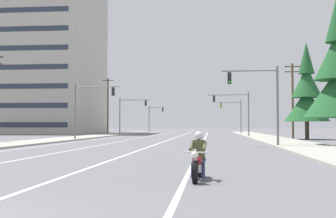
{
  "coord_description": "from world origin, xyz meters",
  "views": [
    {
      "loc": [
        4.87,
        -6.75,
        1.66
      ],
      "look_at": [
        1.79,
        24.42,
        2.8
      ],
      "focal_mm": 46.86,
      "sensor_mm": 36.0,
      "label": 1
    }
  ],
  "objects_px": {
    "traffic_signal_far_left": "(154,115)",
    "traffic_signal_far_right": "(234,112)",
    "traffic_signal_mid_left": "(129,110)",
    "conifer_tree_right_verge_far": "(307,95)",
    "utility_pole_left_far": "(108,105)",
    "apartment_building_far_left_block": "(37,56)",
    "motorcycle_with_rider": "(198,160)",
    "traffic_signal_near_left": "(88,103)",
    "utility_pole_right_far": "(293,98)",
    "traffic_signal_near_right": "(261,94)",
    "traffic_signal_mid_right": "(237,107)"
  },
  "relations": [
    {
      "from": "traffic_signal_far_left",
      "to": "traffic_signal_far_right",
      "type": "bearing_deg",
      "value": -50.9
    },
    {
      "from": "traffic_signal_far_left",
      "to": "utility_pole_right_far",
      "type": "height_order",
      "value": "utility_pole_right_far"
    },
    {
      "from": "traffic_signal_far_right",
      "to": "apartment_building_far_left_block",
      "type": "xyz_separation_m",
      "value": [
        -39.31,
        3.43,
        11.51
      ]
    },
    {
      "from": "traffic_signal_near_left",
      "to": "utility_pole_right_far",
      "type": "relative_size",
      "value": 0.66
    },
    {
      "from": "traffic_signal_near_left",
      "to": "traffic_signal_far_left",
      "type": "height_order",
      "value": "same"
    },
    {
      "from": "traffic_signal_far_right",
      "to": "utility_pole_right_far",
      "type": "distance_m",
      "value": 26.71
    },
    {
      "from": "traffic_signal_far_left",
      "to": "utility_pole_left_far",
      "type": "bearing_deg",
      "value": -104.09
    },
    {
      "from": "traffic_signal_mid_right",
      "to": "apartment_building_far_left_block",
      "type": "bearing_deg",
      "value": 148.25
    },
    {
      "from": "apartment_building_far_left_block",
      "to": "traffic_signal_near_right",
      "type": "bearing_deg",
      "value": -52.62
    },
    {
      "from": "traffic_signal_near_right",
      "to": "traffic_signal_far_left",
      "type": "bearing_deg",
      "value": 104.14
    },
    {
      "from": "motorcycle_with_rider",
      "to": "traffic_signal_far_right",
      "type": "xyz_separation_m",
      "value": [
        4.63,
        68.35,
        3.48
      ]
    },
    {
      "from": "traffic_signal_mid_right",
      "to": "conifer_tree_right_verge_far",
      "type": "xyz_separation_m",
      "value": [
        7.47,
        -9.54,
        1.0
      ]
    },
    {
      "from": "apartment_building_far_left_block",
      "to": "conifer_tree_right_verge_far",
      "type": "bearing_deg",
      "value": -35.97
    },
    {
      "from": "apartment_building_far_left_block",
      "to": "utility_pole_left_far",
      "type": "bearing_deg",
      "value": -14.66
    },
    {
      "from": "traffic_signal_far_right",
      "to": "conifer_tree_right_verge_far",
      "type": "height_order",
      "value": "conifer_tree_right_verge_far"
    },
    {
      "from": "traffic_signal_far_right",
      "to": "utility_pole_right_far",
      "type": "bearing_deg",
      "value": -77.33
    },
    {
      "from": "motorcycle_with_rider",
      "to": "apartment_building_far_left_block",
      "type": "height_order",
      "value": "apartment_building_far_left_block"
    },
    {
      "from": "traffic_signal_far_left",
      "to": "conifer_tree_right_verge_far",
      "type": "height_order",
      "value": "conifer_tree_right_verge_far"
    },
    {
      "from": "traffic_signal_near_right",
      "to": "traffic_signal_near_left",
      "type": "bearing_deg",
      "value": 143.41
    },
    {
      "from": "traffic_signal_mid_right",
      "to": "conifer_tree_right_verge_far",
      "type": "bearing_deg",
      "value": -51.95
    },
    {
      "from": "traffic_signal_mid_right",
      "to": "traffic_signal_far_right",
      "type": "relative_size",
      "value": 1.0
    },
    {
      "from": "traffic_signal_mid_left",
      "to": "traffic_signal_far_left",
      "type": "bearing_deg",
      "value": 89.99
    },
    {
      "from": "utility_pole_left_far",
      "to": "conifer_tree_right_verge_far",
      "type": "bearing_deg",
      "value": -43.99
    },
    {
      "from": "traffic_signal_mid_right",
      "to": "utility_pole_right_far",
      "type": "relative_size",
      "value": 0.66
    },
    {
      "from": "utility_pole_right_far",
      "to": "conifer_tree_right_verge_far",
      "type": "height_order",
      "value": "conifer_tree_right_verge_far"
    },
    {
      "from": "motorcycle_with_rider",
      "to": "utility_pole_right_far",
      "type": "height_order",
      "value": "utility_pole_right_far"
    },
    {
      "from": "traffic_signal_mid_left",
      "to": "conifer_tree_right_verge_far",
      "type": "xyz_separation_m",
      "value": [
        24.66,
        -20.3,
        1.03
      ]
    },
    {
      "from": "utility_pole_left_far",
      "to": "traffic_signal_mid_right",
      "type": "bearing_deg",
      "value": -40.81
    },
    {
      "from": "traffic_signal_mid_right",
      "to": "traffic_signal_far_left",
      "type": "height_order",
      "value": "same"
    },
    {
      "from": "utility_pole_right_far",
      "to": "apartment_building_far_left_block",
      "type": "bearing_deg",
      "value": 146.87
    },
    {
      "from": "traffic_signal_mid_left",
      "to": "utility_pole_left_far",
      "type": "height_order",
      "value": "utility_pole_left_far"
    },
    {
      "from": "traffic_signal_mid_left",
      "to": "utility_pole_right_far",
      "type": "xyz_separation_m",
      "value": [
        23.79,
        -16.36,
        0.88
      ]
    },
    {
      "from": "utility_pole_left_far",
      "to": "apartment_building_far_left_block",
      "type": "bearing_deg",
      "value": 165.34
    },
    {
      "from": "traffic_signal_mid_left",
      "to": "apartment_building_far_left_block",
      "type": "relative_size",
      "value": 0.2
    },
    {
      "from": "motorcycle_with_rider",
      "to": "traffic_signal_far_left",
      "type": "relative_size",
      "value": 0.35
    },
    {
      "from": "traffic_signal_far_left",
      "to": "conifer_tree_right_verge_far",
      "type": "relative_size",
      "value": 0.55
    },
    {
      "from": "apartment_building_far_left_block",
      "to": "traffic_signal_far_left",
      "type": "bearing_deg",
      "value": 41.06
    },
    {
      "from": "motorcycle_with_rider",
      "to": "traffic_signal_mid_right",
      "type": "distance_m",
      "value": 48.21
    },
    {
      "from": "traffic_signal_far_left",
      "to": "traffic_signal_mid_right",
      "type": "bearing_deg",
      "value": -67.98
    },
    {
      "from": "motorcycle_with_rider",
      "to": "traffic_signal_far_right",
      "type": "distance_m",
      "value": 68.6
    },
    {
      "from": "traffic_signal_near_right",
      "to": "traffic_signal_far_left",
      "type": "distance_m",
      "value": 71.74
    },
    {
      "from": "motorcycle_with_rider",
      "to": "utility_pole_right_far",
      "type": "xyz_separation_m",
      "value": [
        10.49,
        42.31,
        4.42
      ]
    },
    {
      "from": "motorcycle_with_rider",
      "to": "traffic_signal_mid_left",
      "type": "relative_size",
      "value": 0.35
    },
    {
      "from": "traffic_signal_far_left",
      "to": "utility_pole_right_far",
      "type": "relative_size",
      "value": 0.66
    },
    {
      "from": "traffic_signal_near_right",
      "to": "traffic_signal_far_left",
      "type": "relative_size",
      "value": 1.0
    },
    {
      "from": "utility_pole_right_far",
      "to": "conifer_tree_right_verge_far",
      "type": "relative_size",
      "value": 0.83
    },
    {
      "from": "motorcycle_with_rider",
      "to": "traffic_signal_near_right",
      "type": "relative_size",
      "value": 0.35
    },
    {
      "from": "motorcycle_with_rider",
      "to": "apartment_building_far_left_block",
      "type": "xyz_separation_m",
      "value": [
        -34.68,
        71.79,
        14.99
      ]
    },
    {
      "from": "conifer_tree_right_verge_far",
      "to": "apartment_building_far_left_block",
      "type": "xyz_separation_m",
      "value": [
        -46.04,
        33.41,
        10.43
      ]
    },
    {
      "from": "utility_pole_left_far",
      "to": "apartment_building_far_left_block",
      "type": "xyz_separation_m",
      "value": [
        -15.68,
        4.1,
        10.14
      ]
    }
  ]
}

